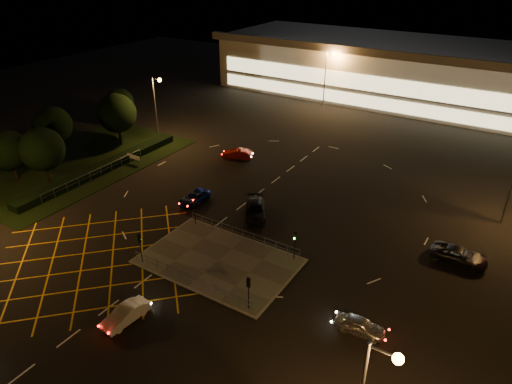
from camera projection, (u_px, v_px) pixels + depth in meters
The scene contains 22 objects.
ground at pixel (214, 245), 45.96m from camera, with size 180.00×180.00×0.00m, color black.
pedestrian_island at pixel (219, 261), 43.50m from camera, with size 14.00×9.00×0.12m, color #4C4944.
grass_verge at pixel (78, 163), 63.51m from camera, with size 18.00×30.00×0.08m, color black.
hedge at pixel (103, 168), 60.96m from camera, with size 2.00×26.00×1.00m, color black.
supermarket at pixel (401, 70), 89.82m from camera, with size 72.00×26.50×10.50m.
streetlight_nw at pixel (157, 101), 67.35m from camera, with size 1.78×0.56×10.03m.
streetlight_far_left at pixel (328, 72), 83.26m from camera, with size 1.78×0.56×10.03m.
signal_sw at pixel (140, 242), 42.23m from camera, with size 0.28×0.30×3.15m.
signal_se at pixel (249, 287), 36.63m from camera, with size 0.28×0.30×3.15m.
signal_nw at pixel (194, 206), 48.21m from camera, with size 0.28×0.30×3.15m.
signal_ne at pixel (295, 239), 42.60m from camera, with size 0.28×0.30×3.15m.
tree_a at pixel (8, 150), 56.44m from camera, with size 5.04×5.04×6.86m.
tree_b at pixel (53, 126), 63.21m from camera, with size 5.40×5.40×7.35m.
tree_c at pixel (117, 113), 67.18m from camera, with size 5.76×5.76×7.84m.
tree_d at pixel (120, 103), 74.91m from camera, with size 4.68×4.68×6.37m.
tree_e at pixel (42, 149), 55.92m from camera, with size 5.40×5.40×7.35m.
car_queue_white at pixel (126, 314), 36.26m from camera, with size 1.43×4.09×1.35m, color silver.
car_left_blue at pixel (194, 198), 53.37m from camera, with size 2.03×4.40×1.22m, color #0B1142.
car_far_dkgrey at pixel (255, 210), 50.55m from camera, with size 2.18×5.37×1.56m, color black.
car_right_silver at pixel (360, 326), 35.19m from camera, with size 1.59×3.95×1.35m, color silver.
car_circ_red at pixel (237, 154), 64.63m from camera, with size 1.49×4.26×1.40m, color #9E170B.
car_east_grey at pixel (459, 255), 43.16m from camera, with size 2.40×5.20×1.44m, color black.
Camera 1 is at (23.71, -30.03, 26.36)m, focal length 32.00 mm.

